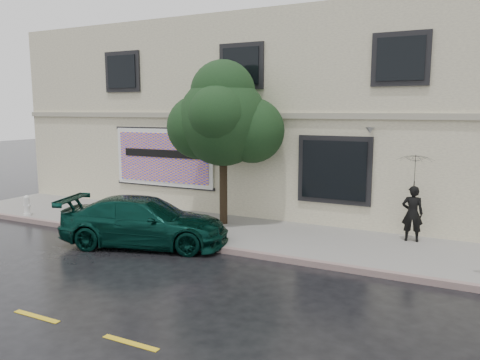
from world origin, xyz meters
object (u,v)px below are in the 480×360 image
at_px(car, 145,222).
at_px(pedestrian, 412,213).
at_px(fire_hydrant, 27,205).
at_px(street_tree, 223,121).

distance_m(car, pedestrian, 7.47).
relative_size(car, pedestrian, 2.98).
distance_m(pedestrian, fire_hydrant, 12.64).
height_order(car, fire_hydrant, car).
xyz_separation_m(car, pedestrian, (6.71, 3.26, 0.25)).
distance_m(street_tree, fire_hydrant, 7.58).
xyz_separation_m(car, street_tree, (1.04, 2.70, 2.74)).
height_order(pedestrian, fire_hydrant, pedestrian).
distance_m(car, fire_hydrant, 5.69).
bearing_deg(pedestrian, street_tree, -2.76).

